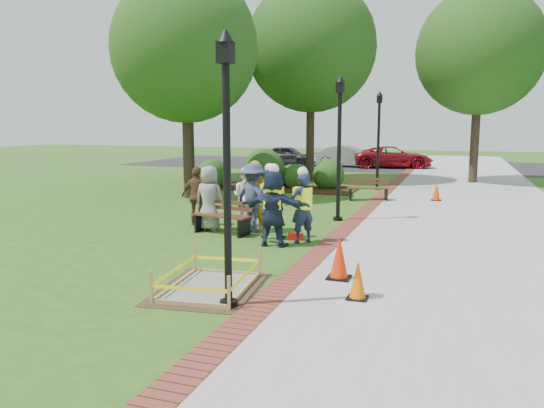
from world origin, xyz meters
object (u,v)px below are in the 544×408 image
(hivis_worker_b, at_px, (302,205))
(hivis_worker_c, at_px, (270,201))
(wet_concrete_pad, at_px, (210,276))
(cone_front, at_px, (358,281))
(lamp_near, at_px, (227,149))
(hivis_worker_a, at_px, (274,206))
(bench_near, at_px, (222,223))

(hivis_worker_b, height_order, hivis_worker_c, hivis_worker_c)
(wet_concrete_pad, relative_size, cone_front, 3.71)
(lamp_near, bearing_deg, hivis_worker_b, 92.07)
(cone_front, relative_size, hivis_worker_b, 0.36)
(lamp_near, distance_m, hivis_worker_c, 5.35)
(wet_concrete_pad, bearing_deg, cone_front, 6.40)
(hivis_worker_b, bearing_deg, hivis_worker_c, 165.46)
(wet_concrete_pad, distance_m, hivis_worker_a, 3.57)
(hivis_worker_a, bearing_deg, lamp_near, -80.46)
(bench_near, bearing_deg, hivis_worker_c, -3.49)
(cone_front, xyz_separation_m, lamp_near, (-1.87, -0.99, 2.16))
(wet_concrete_pad, xyz_separation_m, hivis_worker_c, (-0.42, 4.30, 0.70))
(bench_near, relative_size, lamp_near, 0.38)
(cone_front, xyz_separation_m, hivis_worker_b, (-2.04, 3.78, 0.60))
(lamp_near, relative_size, hivis_worker_a, 2.18)
(bench_near, height_order, hivis_worker_c, hivis_worker_c)
(wet_concrete_pad, distance_m, lamp_near, 2.45)
(wet_concrete_pad, distance_m, bench_near, 4.73)
(cone_front, distance_m, hivis_worker_b, 4.33)
(hivis_worker_c, bearing_deg, bench_near, 176.51)
(lamp_near, xyz_separation_m, hivis_worker_a, (-0.70, 4.19, -1.52))
(bench_near, xyz_separation_m, hivis_worker_c, (1.36, -0.08, 0.67))
(hivis_worker_b, distance_m, hivis_worker_c, 0.95)
(bench_near, height_order, hivis_worker_a, hivis_worker_a)
(hivis_worker_b, bearing_deg, bench_near, 171.97)
(hivis_worker_b, bearing_deg, cone_front, -61.63)
(lamp_near, xyz_separation_m, hivis_worker_b, (-0.17, 4.76, -1.56))
(bench_near, bearing_deg, cone_front, -43.53)
(hivis_worker_a, bearing_deg, hivis_worker_c, 115.57)
(wet_concrete_pad, xyz_separation_m, hivis_worker_b, (0.50, 4.06, 0.68))
(wet_concrete_pad, bearing_deg, hivis_worker_c, 95.59)
(hivis_worker_c, bearing_deg, wet_concrete_pad, -84.41)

